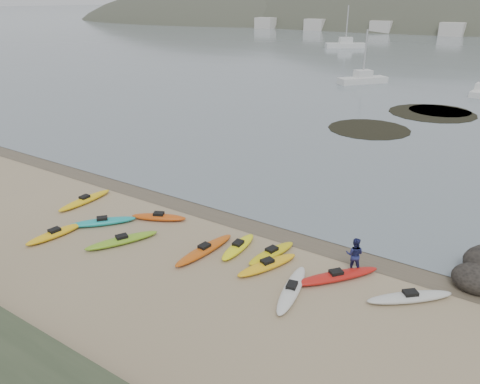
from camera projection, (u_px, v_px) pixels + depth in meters
The scene contains 5 objects.
ground at pixel (240, 217), 26.28m from camera, with size 600.00×600.00×0.00m, color tan.
wet_sand at pixel (237, 218), 26.05m from camera, with size 60.00×60.00×0.00m, color brown.
kayaks at pixel (203, 247), 22.76m from camera, with size 20.87×7.79×0.34m.
person_east at pixel (354, 255), 20.81m from camera, with size 0.79×0.62×1.63m, color navy.
kelp_mats at pixel (416, 117), 47.77m from camera, with size 11.53×18.55×0.04m.
Camera 1 is at (13.18, -19.71, 11.43)m, focal length 35.00 mm.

